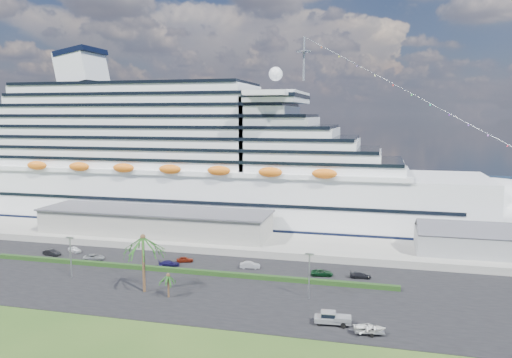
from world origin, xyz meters
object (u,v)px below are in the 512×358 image
(parked_car_3, at_px, (169,263))
(pickup_truck, at_px, (332,318))
(boat_trailer, at_px, (369,328))
(cruise_ship, at_px, (199,167))

(parked_car_3, xyz_separation_m, pickup_truck, (37.00, -21.63, 0.46))
(boat_trailer, bearing_deg, pickup_truck, 157.74)
(pickup_truck, bearing_deg, cruise_ship, 125.15)
(cruise_ship, distance_m, boat_trailer, 87.63)
(cruise_ship, xyz_separation_m, boat_trailer, (52.34, -68.54, -15.53))
(parked_car_3, relative_size, boat_trailer, 0.79)
(pickup_truck, xyz_separation_m, boat_trailer, (5.73, -2.35, -0.06))
(cruise_ship, height_order, pickup_truck, cruise_ship)
(parked_car_3, relative_size, pickup_truck, 0.76)
(cruise_ship, height_order, boat_trailer, cruise_ship)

